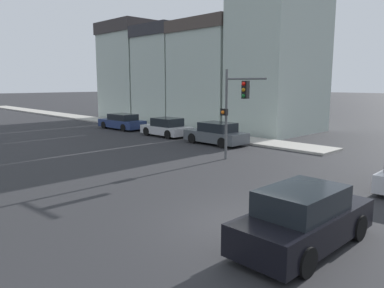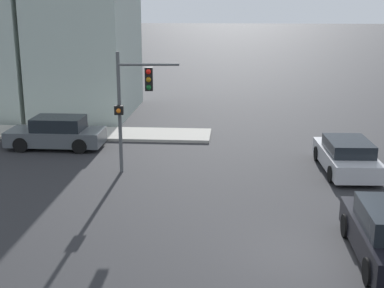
{
  "view_description": "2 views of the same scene",
  "coord_description": "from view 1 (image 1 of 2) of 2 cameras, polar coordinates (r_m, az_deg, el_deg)",
  "views": [
    {
      "loc": [
        -8.22,
        -6.4,
        4.09
      ],
      "look_at": [
        1.95,
        4.08,
        1.69
      ],
      "focal_mm": 35.0,
      "sensor_mm": 36.0,
      "label": 1
    },
    {
      "loc": [
        -13.24,
        2.23,
        6.66
      ],
      "look_at": [
        3.95,
        3.54,
        2.02
      ],
      "focal_mm": 50.0,
      "sensor_mm": 36.0,
      "label": 2
    }
  ],
  "objects": [
    {
      "name": "parked_car_0",
      "position": [
        25.15,
        3.69,
        1.54
      ],
      "size": [
        1.93,
        4.4,
        1.47
      ],
      "rotation": [
        0.0,
        0.0,
        1.57
      ],
      "color": "#4C5156",
      "rests_on": "ground_plane"
    },
    {
      "name": "parked_car_2",
      "position": [
        33.86,
        -10.63,
        3.33
      ],
      "size": [
        2.1,
        4.83,
        1.37
      ],
      "rotation": [
        0.0,
        0.0,
        1.61
      ],
      "color": "navy",
      "rests_on": "ground_plane"
    },
    {
      "name": "sidewalk_strip",
      "position": [
        45.11,
        -16.16,
        3.84
      ],
      "size": [
        2.52,
        60.0,
        0.14
      ],
      "color": "#ADA89E",
      "rests_on": "ground_plane"
    },
    {
      "name": "crossing_car_0",
      "position": [
        9.92,
        16.67,
        -10.89
      ],
      "size": [
        4.39,
        1.82,
        1.55
      ],
      "rotation": [
        0.0,
        0.0,
        0.0
      ],
      "color": "black",
      "rests_on": "ground_plane"
    },
    {
      "name": "ground_plane",
      "position": [
        11.19,
        7.58,
        -12.2
      ],
      "size": [
        300.0,
        300.0,
        0.0
      ],
      "primitive_type": "plane",
      "color": "#28282B"
    },
    {
      "name": "parked_car_1",
      "position": [
        28.95,
        -3.95,
        2.5
      ],
      "size": [
        2.02,
        4.1,
        1.42
      ],
      "rotation": [
        0.0,
        0.0,
        1.59
      ],
      "color": "#B7B7BC",
      "rests_on": "ground_plane"
    },
    {
      "name": "rowhouse_backdrop",
      "position": [
        37.27,
        0.62,
        11.3
      ],
      "size": [
        8.32,
        24.64,
        12.26
      ],
      "color": "#ADBCB2",
      "rests_on": "ground_plane"
    },
    {
      "name": "traffic_signal",
      "position": [
        19.62,
        6.6,
        6.48
      ],
      "size": [
        0.68,
        2.51,
        4.79
      ],
      "rotation": [
        0.0,
        0.0,
        3.23
      ],
      "color": "#515456",
      "rests_on": "ground_plane"
    }
  ]
}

